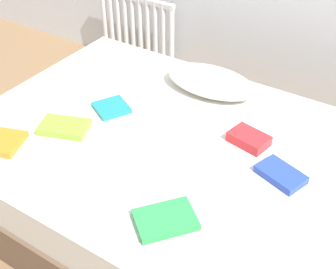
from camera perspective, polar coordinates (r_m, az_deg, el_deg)
The scene contains 10 objects.
ground_plane at distance 2.55m, azimuth -0.62°, elevation -9.17°, with size 8.00×8.00×0.00m, color #93704C.
bed at distance 2.37m, azimuth -0.66°, elevation -5.08°, with size 2.00×1.50×0.50m.
radiator at distance 3.64m, azimuth -4.03°, elevation 13.44°, with size 0.70×0.04×0.53m.
pillow at distance 2.55m, azimuth 5.52°, elevation 6.84°, with size 0.53×0.30×0.12m, color white.
textbook_red at distance 2.19m, azimuth 10.38°, elevation -0.55°, with size 0.19×0.13×0.05m, color red.
textbook_orange at distance 2.30m, azimuth -20.76°, elevation -0.90°, with size 0.20×0.19×0.03m, color orange.
textbook_lime at distance 2.30m, azimuth -13.23°, elevation 0.95°, with size 0.24×0.15×0.03m, color #8CC638.
textbook_green at distance 1.79m, azimuth -0.34°, elevation -10.90°, with size 0.24×0.17×0.03m, color green.
textbook_blue at distance 2.03m, azimuth 14.32°, elevation -5.00°, with size 0.21×0.13×0.04m, color #2847B7.
textbook_teal at distance 2.41m, azimuth -7.28°, elevation 3.45°, with size 0.17×0.17×0.02m, color teal.
Camera 1 is at (0.96, -1.45, 1.86)m, focal length 47.33 mm.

